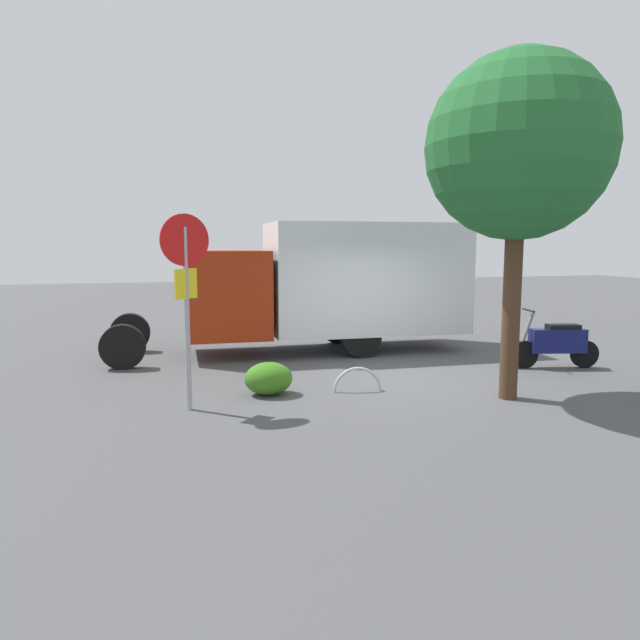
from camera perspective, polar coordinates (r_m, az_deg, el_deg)
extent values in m
plane|color=#4A4A4C|center=(10.83, 7.78, -5.87)|extent=(60.00, 60.00, 0.00)
cylinder|color=black|center=(14.58, 1.76, -0.55)|extent=(0.90, 0.26, 0.90)
cylinder|color=black|center=(12.78, 4.05, -1.71)|extent=(0.90, 0.26, 0.90)
cylinder|color=black|center=(14.10, -18.24, -1.20)|extent=(0.90, 0.26, 0.90)
cylinder|color=black|center=(12.23, -18.90, -2.51)|extent=(0.90, 0.26, 0.90)
cube|color=silver|center=(13.67, 4.48, 4.20)|extent=(4.54, 2.27, 2.52)
cube|color=#99260B|center=(13.04, -9.25, 2.60)|extent=(1.83, 2.13, 1.90)
cube|color=black|center=(13.01, -9.31, 5.24)|extent=(1.85, 1.97, 0.60)
cylinder|color=black|center=(12.37, 19.49, -3.23)|extent=(0.57, 0.21, 0.56)
cylinder|color=black|center=(12.89, 24.65, -3.07)|extent=(0.57, 0.21, 0.56)
cube|color=navy|center=(12.59, 22.39, -1.89)|extent=(1.14, 0.54, 0.48)
cube|color=black|center=(12.60, 22.87, -0.67)|extent=(0.68, 0.41, 0.12)
cylinder|color=slate|center=(12.30, 19.82, -0.70)|extent=(0.29, 0.13, 0.69)
cylinder|color=black|center=(12.26, 19.89, 0.92)|extent=(0.15, 0.55, 0.04)
cylinder|color=#9E9EA3|center=(8.79, -12.99, -0.01)|extent=(0.08, 0.08, 2.74)
cylinder|color=red|center=(8.70, -13.22, 7.70)|extent=(0.71, 0.32, 0.76)
cube|color=yellow|center=(8.72, -13.09, 3.50)|extent=(0.33, 0.33, 0.44)
cylinder|color=#47301E|center=(9.70, 18.37, 1.18)|extent=(0.29, 0.29, 2.97)
sphere|color=#20622C|center=(9.76, 19.00, 15.89)|extent=(2.88, 2.88, 2.88)
torus|color=#B7B7BC|center=(9.93, 3.69, -7.03)|extent=(0.85, 0.12, 0.85)
ellipsoid|color=#3A751C|center=(9.67, -5.10, -5.78)|extent=(0.80, 0.65, 0.55)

